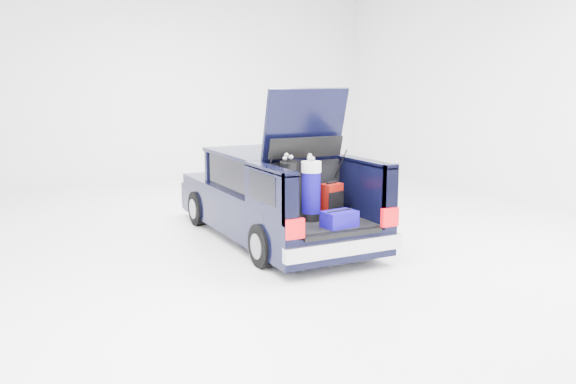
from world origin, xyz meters
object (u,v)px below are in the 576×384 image
blue_duffel (339,219)px  red_suitcase (331,200)px  blue_golf_bag (311,190)px  car (271,197)px  black_golf_bag (288,190)px

blue_duffel → red_suitcase: bearing=62.1°
red_suitcase → blue_golf_bag: blue_golf_bag is taller
car → blue_duffel: size_ratio=9.40×
car → black_golf_bag: 1.39m
black_golf_bag → blue_golf_bag: size_ratio=0.99×
blue_duffel → car: bearing=85.3°
car → red_suitcase: bearing=-77.6°
car → blue_golf_bag: bearing=-92.8°
black_golf_bag → blue_duffel: 0.89m
black_golf_bag → blue_golf_bag: bearing=-33.1°
red_suitcase → blue_duffel: red_suitcase is taller
black_golf_bag → car: bearing=74.8°
red_suitcase → blue_duffel: (-0.23, -0.60, -0.13)m
car → red_suitcase: size_ratio=8.94×
car → red_suitcase: 1.45m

